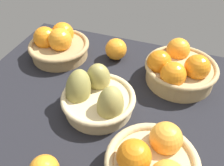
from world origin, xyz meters
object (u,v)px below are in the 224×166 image
(basket_center_pears, at_px, (97,97))
(loose_orange_back_gap, at_px, (116,49))
(basket_far_left, at_px, (153,164))
(basket_near_right, at_px, (58,44))
(basket_near_left, at_px, (179,69))

(basket_center_pears, bearing_deg, loose_orange_back_gap, -82.90)
(basket_far_left, distance_m, basket_center_pears, 0.25)
(loose_orange_back_gap, bearing_deg, basket_center_pears, 97.10)
(basket_near_right, bearing_deg, basket_near_left, 179.97)
(basket_far_left, distance_m, basket_near_left, 0.36)
(basket_near_right, height_order, basket_near_left, basket_near_left)
(basket_center_pears, distance_m, basket_near_left, 0.28)
(basket_center_pears, xyz_separation_m, loose_orange_back_gap, (0.03, -0.25, -0.00))
(basket_near_right, xyz_separation_m, loose_orange_back_gap, (-0.21, -0.05, -0.01))
(basket_near_right, height_order, basket_center_pears, basket_center_pears)
(basket_center_pears, distance_m, loose_orange_back_gap, 0.25)
(basket_far_left, relative_size, basket_near_left, 0.90)
(basket_center_pears, bearing_deg, basket_far_left, 141.45)
(basket_far_left, height_order, basket_center_pears, basket_center_pears)
(basket_near_left, bearing_deg, basket_far_left, 89.53)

